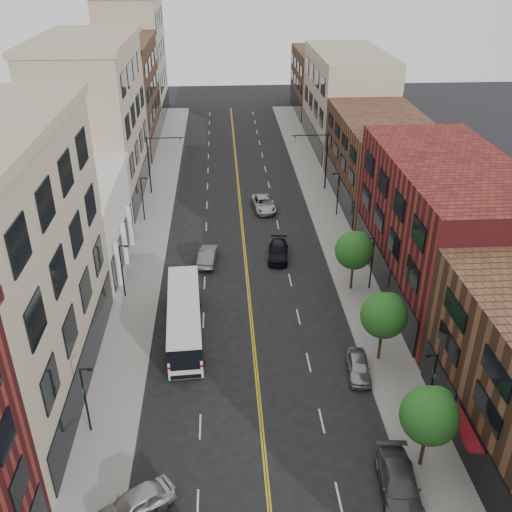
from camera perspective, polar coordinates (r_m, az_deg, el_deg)
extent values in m
cube|color=gray|center=(61.48, -10.63, 1.60)|extent=(4.00, 110.00, 0.15)
cube|color=gray|center=(62.15, 7.98, 2.14)|extent=(4.00, 110.00, 0.15)
cube|color=silver|center=(57.61, -18.31, 3.01)|extent=(10.00, 14.00, 8.00)
cube|color=tan|center=(71.48, -15.93, 12.58)|extent=(10.00, 20.00, 18.00)
cube|color=#513320|center=(90.90, -13.46, 15.22)|extent=(10.00, 20.00, 15.00)
cube|color=tan|center=(107.88, -12.18, 18.76)|extent=(10.00, 16.00, 20.00)
cube|color=#5A1719|center=(52.10, 18.26, 2.70)|extent=(10.00, 22.00, 12.00)
cube|color=#513320|center=(70.86, 12.37, 9.47)|extent=(10.00, 20.00, 10.00)
cube|color=tan|center=(89.89, 9.05, 15.15)|extent=(10.00, 22.00, 14.00)
cube|color=#513320|center=(109.36, 6.80, 16.90)|extent=(10.00, 18.00, 11.00)
cylinder|color=black|center=(36.94, 16.34, -18.01)|extent=(0.22, 0.22, 2.50)
sphere|color=#1A5317|center=(35.11, 16.94, -15.03)|extent=(3.40, 3.40, 3.40)
sphere|color=#1A5317|center=(35.20, 17.64, -13.89)|extent=(2.04, 2.04, 2.04)
cylinder|color=black|center=(43.95, 12.29, -8.66)|extent=(0.22, 0.22, 2.50)
sphere|color=#1A5317|center=(42.43, 12.66, -5.82)|extent=(3.40, 3.40, 3.40)
sphere|color=#1A5317|center=(42.60, 13.24, -4.91)|extent=(2.04, 2.04, 2.04)
cylinder|color=black|center=(51.96, 9.55, -2.00)|extent=(0.22, 0.22, 2.50)
sphere|color=#1A5317|center=(50.67, 9.79, 0.57)|extent=(3.40, 3.40, 3.40)
sphere|color=#1A5317|center=(50.90, 10.29, 1.30)|extent=(2.04, 2.04, 2.04)
cylinder|color=black|center=(38.12, -16.68, -13.69)|extent=(0.14, 0.14, 5.00)
cylinder|color=black|center=(36.45, -16.69, -10.78)|extent=(0.70, 0.10, 0.10)
cube|color=black|center=(36.42, -16.29, -10.85)|extent=(0.28, 0.14, 0.14)
cube|color=#19592D|center=(37.54, -16.88, -12.67)|extent=(0.04, 0.55, 0.35)
cylinder|color=black|center=(50.85, -13.24, -1.51)|extent=(0.14, 0.14, 5.00)
cylinder|color=black|center=(49.61, -13.16, 1.00)|extent=(0.70, 0.10, 0.10)
cube|color=black|center=(49.59, -12.87, 0.96)|extent=(0.28, 0.14, 0.14)
cube|color=#19592D|center=(50.41, -13.35, -0.62)|extent=(0.04, 0.55, 0.35)
cylinder|color=black|center=(65.04, -11.27, 5.60)|extent=(0.14, 0.14, 5.00)
cylinder|color=black|center=(64.07, -11.17, 7.67)|extent=(0.70, 0.10, 0.10)
cube|color=black|center=(64.06, -10.95, 7.64)|extent=(0.28, 0.14, 0.14)
cube|color=#19592D|center=(64.70, -11.35, 6.33)|extent=(0.04, 0.55, 0.35)
cylinder|color=black|center=(39.31, 17.15, -12.27)|extent=(0.14, 0.14, 5.00)
cylinder|color=black|center=(37.65, 17.19, -9.44)|extent=(0.70, 0.10, 0.10)
cube|color=black|center=(37.59, 16.82, -9.53)|extent=(0.28, 0.14, 0.14)
cube|color=#19592D|center=(38.74, 17.34, -11.26)|extent=(0.04, 0.55, 0.35)
cylinder|color=black|center=(51.74, 11.50, -0.74)|extent=(0.14, 0.14, 5.00)
cylinder|color=black|center=(50.49, 11.39, 1.72)|extent=(0.70, 0.10, 0.10)
cube|color=black|center=(50.45, 11.11, 1.66)|extent=(0.28, 0.14, 0.14)
cube|color=#19592D|center=(51.31, 11.59, 0.13)|extent=(0.04, 0.55, 0.35)
cylinder|color=black|center=(65.74, 8.18, 6.12)|extent=(0.14, 0.14, 5.00)
cylinder|color=black|center=(64.76, 8.03, 8.16)|extent=(0.70, 0.10, 0.10)
cube|color=black|center=(64.73, 7.81, 8.12)|extent=(0.28, 0.14, 0.14)
cube|color=#19592D|center=(65.40, 8.24, 6.85)|extent=(0.04, 0.55, 0.35)
cylinder|color=black|center=(72.04, -10.65, 8.90)|extent=(0.18, 0.18, 7.20)
cylinder|color=black|center=(70.75, -9.10, 11.58)|extent=(4.40, 0.12, 0.12)
imported|color=black|center=(70.71, -7.60, 11.34)|extent=(0.15, 0.18, 0.90)
cylinder|color=black|center=(72.68, 7.05, 9.36)|extent=(0.18, 0.18, 7.20)
cylinder|color=black|center=(71.26, 5.43, 11.93)|extent=(4.40, 0.12, 0.12)
imported|color=black|center=(71.13, 3.95, 11.62)|extent=(0.15, 0.18, 0.90)
cube|color=silver|center=(45.85, -7.17, -6.11)|extent=(3.13, 11.65, 2.79)
cube|color=black|center=(45.48, -7.23, -5.41)|extent=(3.18, 11.70, 1.01)
cube|color=#A30B0F|center=(46.02, -7.15, -6.40)|extent=(3.18, 11.70, 0.21)
cube|color=black|center=(41.08, -7.12, -10.43)|extent=(2.11, 0.18, 1.54)
cylinder|color=black|center=(43.50, -8.73, -10.30)|extent=(0.32, 0.94, 0.92)
cylinder|color=black|center=(43.42, -5.34, -10.12)|extent=(0.32, 0.94, 0.92)
cylinder|color=black|center=(49.72, -8.60, -4.73)|extent=(0.32, 0.94, 0.92)
cylinder|color=black|center=(49.66, -5.67, -4.57)|extent=(0.32, 0.94, 0.92)
imported|color=#B1B5B9|center=(34.55, -12.07, -23.14)|extent=(4.82, 4.05, 1.56)
imported|color=#49494D|center=(35.67, 14.11, -21.29)|extent=(2.57, 5.44, 1.53)
imported|color=#94979B|center=(42.77, 10.22, -10.86)|extent=(1.98, 4.09, 1.35)
imported|color=#4E4E53|center=(56.14, -4.86, 0.04)|extent=(2.04, 4.69, 1.50)
imported|color=black|center=(56.78, 2.24, 0.43)|extent=(2.53, 5.02, 1.40)
imported|color=#A9ACB1|center=(67.43, 0.76, 5.24)|extent=(2.99, 5.48, 1.46)
imported|color=#535459|center=(67.46, 1.06, 5.22)|extent=(1.67, 4.05, 1.37)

